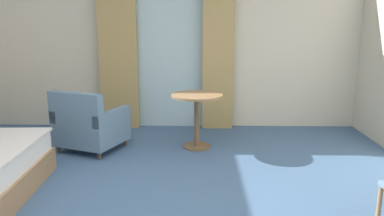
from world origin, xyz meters
The scene contains 6 objects.
wall_back centered at (0.00, 3.13, 1.40)m, with size 6.57×0.12×2.79m, color beige.
balcony_glass_door centered at (0.13, 3.05, 1.23)m, with size 1.13×0.02×2.46m, color silver.
curtain_panel_left centered at (-0.66, 2.95, 1.27)m, with size 0.60×0.10×2.55m, color tan.
curtain_panel_right centered at (0.92, 2.95, 1.27)m, with size 0.49×0.10×2.55m, color tan.
armchair_by_window centered at (-0.83, 1.81, 0.34)m, with size 0.98×0.95×0.83m.
round_cafe_table centered at (0.59, 1.97, 0.55)m, with size 0.69×0.69×0.74m.
Camera 1 is at (0.63, -2.94, 1.67)m, focal length 34.92 mm.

